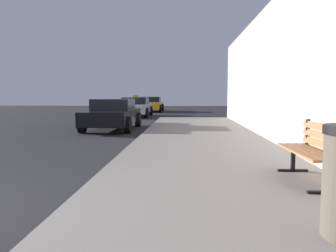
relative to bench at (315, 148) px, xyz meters
The scene contains 5 objects.
sidewalk 2.30m from the bench, 128.62° to the right, with size 4.00×32.00×0.15m, color gray.
bench is the anchor object (origin of this frame).
car_black 10.00m from the bench, 119.67° to the left, with size 1.96×4.20×1.27m.
car_silver 17.78m from the bench, 107.19° to the left, with size 2.00×4.34×1.43m.
car_yellow 24.13m from the bench, 101.75° to the left, with size 2.04×4.28×1.27m.
Camera 1 is at (3.46, -3.30, 1.45)m, focal length 35.75 mm.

